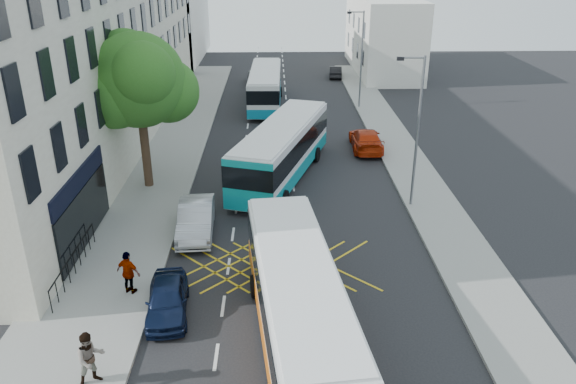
{
  "coord_description": "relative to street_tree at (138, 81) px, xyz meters",
  "views": [
    {
      "loc": [
        -1.09,
        -15.54,
        13.14
      ],
      "look_at": [
        -0.47,
        9.13,
        2.2
      ],
      "focal_mm": 35.0,
      "sensor_mm": 36.0,
      "label": 1
    }
  ],
  "objects": [
    {
      "name": "distant_car_grey",
      "position": [
        5.78,
        26.7,
        -5.65
      ],
      "size": [
        2.3,
        4.7,
        1.28
      ],
      "primitive_type": "imported",
      "rotation": [
        0.0,
        0.0,
        0.04
      ],
      "color": "#43464B",
      "rests_on": "ground"
    },
    {
      "name": "bus_mid",
      "position": [
        7.85,
        1.35,
        -4.52
      ],
      "size": [
        6.33,
        12.23,
        3.36
      ],
      "rotation": [
        0.0,
        0.0,
        -0.32
      ],
      "color": "silver",
      "rests_on": "ground"
    },
    {
      "name": "parked_car_silver",
      "position": [
        3.51,
        -5.79,
        -5.51
      ],
      "size": [
        1.9,
        4.81,
        1.56
      ],
      "primitive_type": "imported",
      "rotation": [
        0.0,
        0.0,
        0.05
      ],
      "color": "#B0B2B8",
      "rests_on": "ground"
    },
    {
      "name": "distant_car_dark",
      "position": [
        14.01,
        29.45,
        -5.69
      ],
      "size": [
        1.58,
        3.74,
        1.2
      ],
      "primitive_type": "imported",
      "rotation": [
        0.0,
        0.0,
        3.06
      ],
      "color": "black",
      "rests_on": "ground"
    },
    {
      "name": "terrace_main",
      "position": [
        -5.49,
        9.52,
        0.46
      ],
      "size": [
        8.3,
        45.0,
        13.5
      ],
      "color": "beige",
      "rests_on": "ground"
    },
    {
      "name": "bus_near",
      "position": [
        8.17,
        -14.25,
        -4.6
      ],
      "size": [
        3.91,
        11.65,
        3.21
      ],
      "rotation": [
        0.0,
        0.0,
        0.11
      ],
      "color": "silver",
      "rests_on": "ground"
    },
    {
      "name": "pavement_left",
      "position": [
        0.01,
        0.03,
        -6.22
      ],
      "size": [
        5.0,
        70.0,
        0.15
      ],
      "primitive_type": "cube",
      "color": "gray",
      "rests_on": "ground"
    },
    {
      "name": "bus_far",
      "position": [
        6.65,
        18.17,
        -4.62
      ],
      "size": [
        3.0,
        11.33,
        3.17
      ],
      "rotation": [
        0.0,
        0.0,
        -0.02
      ],
      "color": "silver",
      "rests_on": "ground"
    },
    {
      "name": "terrace_far",
      "position": [
        -5.49,
        40.03,
        -1.29
      ],
      "size": [
        8.0,
        20.0,
        10.0
      ],
      "primitive_type": "cube",
      "color": "silver",
      "rests_on": "ground"
    },
    {
      "name": "lamp_near",
      "position": [
        14.71,
        -2.97,
        -1.68
      ],
      "size": [
        1.45,
        0.15,
        8.0
      ],
      "color": "slate",
      "rests_on": "pavement_right"
    },
    {
      "name": "street_tree",
      "position": [
        0.0,
        0.0,
        0.0
      ],
      "size": [
        6.3,
        5.7,
        8.8
      ],
      "color": "#382619",
      "rests_on": "pavement_left"
    },
    {
      "name": "pedestrian_far",
      "position": [
        1.51,
        -11.13,
        -5.21
      ],
      "size": [
        1.18,
        0.87,
        1.87
      ],
      "primitive_type": "imported",
      "rotation": [
        0.0,
        0.0,
        2.71
      ],
      "color": "gray",
      "rests_on": "pavement_left"
    },
    {
      "name": "pavement_right",
      "position": [
        16.01,
        0.03,
        -6.22
      ],
      "size": [
        3.0,
        70.0,
        0.15
      ],
      "primitive_type": "cube",
      "color": "gray",
      "rests_on": "ground"
    },
    {
      "name": "red_hatchback",
      "position": [
        13.76,
        6.36,
        -5.57
      ],
      "size": [
        2.14,
        5.02,
        1.44
      ],
      "primitive_type": "imported",
      "rotation": [
        0.0,
        0.0,
        3.12
      ],
      "color": "#B12607",
      "rests_on": "ground"
    },
    {
      "name": "ground",
      "position": [
        8.51,
        -14.97,
        -6.29
      ],
      "size": [
        120.0,
        120.0,
        0.0
      ],
      "primitive_type": "plane",
      "color": "black",
      "rests_on": "ground"
    },
    {
      "name": "pedestrian_near",
      "position": [
        1.51,
        -16.26,
        -5.18
      ],
      "size": [
        1.18,
        1.14,
        1.92
      ],
      "primitive_type": "imported",
      "rotation": [
        0.0,
        0.0,
        0.62
      ],
      "color": "gray",
      "rests_on": "pavement_left"
    },
    {
      "name": "railings",
      "position": [
        -1.19,
        -9.67,
        -5.57
      ],
      "size": [
        0.08,
        5.6,
        1.14
      ],
      "primitive_type": null,
      "color": "black",
      "rests_on": "pavement_left"
    },
    {
      "name": "parked_car_blue",
      "position": [
        3.23,
        -12.37,
        -5.64
      ],
      "size": [
        1.95,
        3.98,
        1.31
      ],
      "primitive_type": "imported",
      "rotation": [
        0.0,
        0.0,
        0.11
      ],
      "color": "#0C1733",
      "rests_on": "ground"
    },
    {
      "name": "lamp_far",
      "position": [
        14.71,
        17.03,
        -1.68
      ],
      "size": [
        1.45,
        0.15,
        8.0
      ],
      "color": "slate",
      "rests_on": "pavement_right"
    },
    {
      "name": "building_right",
      "position": [
        19.51,
        33.03,
        -2.29
      ],
      "size": [
        6.0,
        18.0,
        8.0
      ],
      "primitive_type": "cube",
      "color": "silver",
      "rests_on": "ground"
    }
  ]
}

